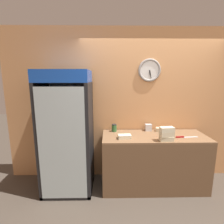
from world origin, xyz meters
TOP-DOWN VIEW (x-y plane):
  - wall_back at (-0.00, 1.27)m, footprint 5.20×0.10m
  - prep_counter at (0.00, 0.89)m, footprint 1.72×0.67m
  - beverage_cooler at (-1.43, 0.91)m, footprint 0.78×0.72m
  - sandwich_stack_bottom at (0.11, 0.63)m, footprint 0.21×0.12m
  - sandwich_stack_middle at (0.11, 0.63)m, footprint 0.22×0.14m
  - sandwich_stack_top at (0.11, 0.63)m, footprint 0.22×0.14m
  - sandwich_flat_left at (-0.51, 0.74)m, footprint 0.21×0.14m
  - sandwich_flat_right at (0.19, 1.09)m, footprint 0.25×0.18m
  - chefs_knife at (0.44, 0.78)m, footprint 0.37×0.07m
  - condiment_jar at (-0.66, 1.12)m, footprint 0.09×0.09m
  - napkin_dispenser at (-0.05, 1.15)m, footprint 0.11×0.09m

SIDE VIEW (x-z plane):
  - prep_counter at x=0.00m, z-range 0.00..0.91m
  - chefs_knife at x=0.44m, z-range 0.91..0.93m
  - sandwich_flat_left at x=-0.51m, z-range 0.91..0.98m
  - sandwich_flat_right at x=0.19m, z-range 0.91..0.98m
  - sandwich_stack_bottom at x=0.11m, z-range 0.91..0.98m
  - napkin_dispenser at x=-0.05m, z-range 0.91..1.03m
  - condiment_jar at x=-0.66m, z-range 0.91..1.04m
  - sandwich_stack_middle at x=0.11m, z-range 0.98..1.06m
  - beverage_cooler at x=-1.43m, z-range 0.10..2.06m
  - sandwich_stack_top at x=0.11m, z-range 1.06..1.13m
  - wall_back at x=0.00m, z-range 0.01..2.71m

